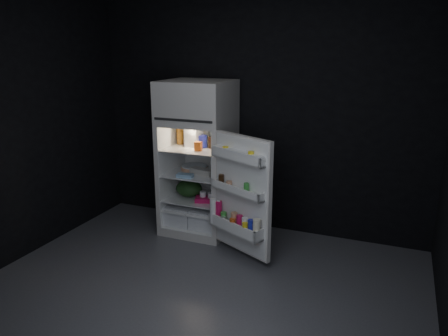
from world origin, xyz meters
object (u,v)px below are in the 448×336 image
at_px(fridge_door, 240,198).
at_px(egg_carton, 202,172).
at_px(milk_jug, 194,136).
at_px(yogurt_tray, 208,199).
at_px(refrigerator, 199,152).

xyz_separation_m(fridge_door, egg_carton, (-0.62, 0.44, 0.08)).
bearing_deg(milk_jug, egg_carton, -24.56).
relative_size(milk_jug, yogurt_tray, 0.85).
bearing_deg(refrigerator, milk_jug, -148.78).
relative_size(refrigerator, fridge_door, 1.46).
bearing_deg(fridge_door, milk_jug, 145.91).
height_order(fridge_door, milk_jug, fridge_door).
xyz_separation_m(milk_jug, egg_carton, (0.14, -0.08, -0.38)).
distance_m(fridge_door, milk_jug, 1.03).
relative_size(fridge_door, egg_carton, 4.19).
distance_m(milk_jug, yogurt_tray, 0.74).
xyz_separation_m(egg_carton, yogurt_tray, (0.08, -0.04, -0.31)).
height_order(refrigerator, egg_carton, refrigerator).
height_order(fridge_door, egg_carton, fridge_door).
bearing_deg(fridge_door, yogurt_tray, 143.62).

